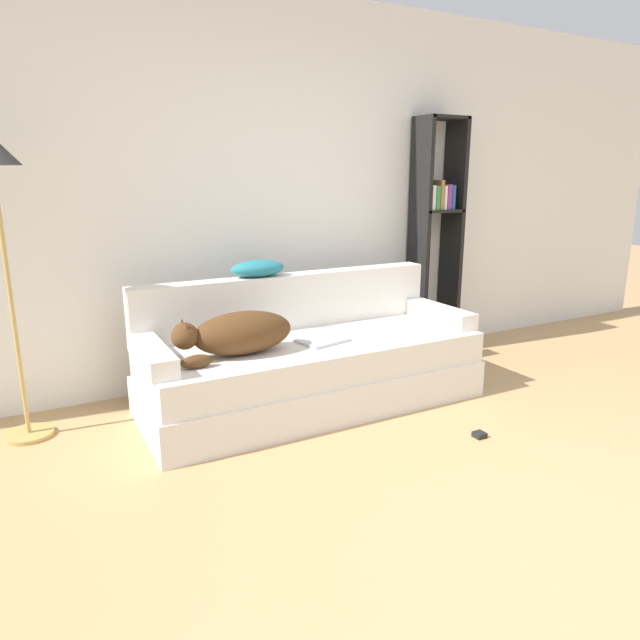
{
  "coord_description": "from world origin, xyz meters",
  "views": [
    {
      "loc": [
        -1.85,
        -1.31,
        1.47
      ],
      "look_at": [
        -0.21,
        1.71,
        0.6
      ],
      "focal_mm": 32.0,
      "sensor_mm": 36.0,
      "label": 1
    }
  ],
  "objects_px": {
    "bookshelf": "(436,225)",
    "power_adapter": "(479,435)",
    "throw_pillow": "(258,269)",
    "laptop": "(323,340)",
    "dog": "(238,334)",
    "couch": "(313,373)"
  },
  "relations": [
    {
      "from": "bookshelf",
      "to": "power_adapter",
      "type": "bearing_deg",
      "value": -119.45
    },
    {
      "from": "throw_pillow",
      "to": "bookshelf",
      "type": "relative_size",
      "value": 0.19
    },
    {
      "from": "laptop",
      "to": "power_adapter",
      "type": "relative_size",
      "value": 5.25
    },
    {
      "from": "dog",
      "to": "laptop",
      "type": "xyz_separation_m",
      "value": [
        0.56,
        -0.01,
        -0.12
      ]
    },
    {
      "from": "bookshelf",
      "to": "dog",
      "type": "bearing_deg",
      "value": -161.89
    },
    {
      "from": "dog",
      "to": "power_adapter",
      "type": "bearing_deg",
      "value": -35.67
    },
    {
      "from": "laptop",
      "to": "couch",
      "type": "bearing_deg",
      "value": 97.31
    },
    {
      "from": "throw_pillow",
      "to": "bookshelf",
      "type": "xyz_separation_m",
      "value": [
        1.66,
        0.21,
        0.2
      ]
    },
    {
      "from": "throw_pillow",
      "to": "bookshelf",
      "type": "distance_m",
      "value": 1.69
    },
    {
      "from": "dog",
      "to": "throw_pillow",
      "type": "xyz_separation_m",
      "value": [
        0.32,
        0.44,
        0.3
      ]
    },
    {
      "from": "couch",
      "to": "dog",
      "type": "xyz_separation_m",
      "value": [
        -0.53,
        -0.07,
        0.35
      ]
    },
    {
      "from": "power_adapter",
      "to": "laptop",
      "type": "bearing_deg",
      "value": 125.69
    },
    {
      "from": "throw_pillow",
      "to": "power_adapter",
      "type": "bearing_deg",
      "value": -56.68
    },
    {
      "from": "power_adapter",
      "to": "throw_pillow",
      "type": "bearing_deg",
      "value": 123.32
    },
    {
      "from": "throw_pillow",
      "to": "dog",
      "type": "bearing_deg",
      "value": -125.8
    },
    {
      "from": "dog",
      "to": "bookshelf",
      "type": "relative_size",
      "value": 0.38
    },
    {
      "from": "throw_pillow",
      "to": "bookshelf",
      "type": "bearing_deg",
      "value": 7.1
    },
    {
      "from": "dog",
      "to": "throw_pillow",
      "type": "height_order",
      "value": "throw_pillow"
    },
    {
      "from": "couch",
      "to": "throw_pillow",
      "type": "height_order",
      "value": "throw_pillow"
    },
    {
      "from": "bookshelf",
      "to": "laptop",
      "type": "bearing_deg",
      "value": -155.21
    },
    {
      "from": "throw_pillow",
      "to": "power_adapter",
      "type": "distance_m",
      "value": 1.74
    },
    {
      "from": "couch",
      "to": "throw_pillow",
      "type": "relative_size",
      "value": 5.92
    }
  ]
}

